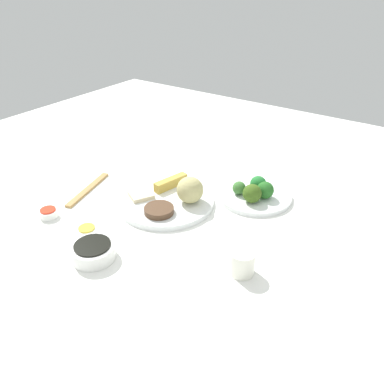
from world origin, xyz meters
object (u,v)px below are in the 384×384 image
(broccoli_plate, at_px, (254,195))
(soy_sauce_bowl, at_px, (93,252))
(sauce_ramekin_sweet_and_sour, at_px, (49,214))
(main_plate, at_px, (165,201))
(chopsticks_pair, at_px, (88,189))
(sauce_ramekin_hot_mustard, at_px, (87,232))
(teacup, at_px, (242,262))

(broccoli_plate, xyz_separation_m, soy_sauce_bowl, (-0.19, -0.48, 0.01))
(sauce_ramekin_sweet_and_sour, bearing_deg, main_plate, 46.92)
(broccoli_plate, height_order, chopsticks_pair, broccoli_plate)
(soy_sauce_bowl, distance_m, chopsticks_pair, 0.34)
(broccoli_plate, distance_m, chopsticks_pair, 0.52)
(broccoli_plate, height_order, soy_sauce_bowl, soy_sauce_bowl)
(sauce_ramekin_sweet_and_sour, bearing_deg, sauce_ramekin_hot_mustard, 0.76)
(sauce_ramekin_sweet_and_sour, relative_size, sauce_ramekin_hot_mustard, 1.00)
(soy_sauce_bowl, relative_size, chopsticks_pair, 0.49)
(main_plate, distance_m, teacup, 0.36)
(main_plate, height_order, soy_sauce_bowl, soy_sauce_bowl)
(soy_sauce_bowl, bearing_deg, broccoli_plate, 68.52)
(sauce_ramekin_hot_mustard, bearing_deg, soy_sauce_bowl, -33.11)
(broccoli_plate, bearing_deg, sauce_ramekin_sweet_and_sour, -134.91)
(broccoli_plate, bearing_deg, sauce_ramekin_hot_mustard, -122.46)
(main_plate, distance_m, sauce_ramekin_hot_mustard, 0.25)
(main_plate, bearing_deg, sauce_ramekin_hot_mustard, -106.54)
(sauce_ramekin_sweet_and_sour, distance_m, chopsticks_pair, 0.17)
(sauce_ramekin_sweet_and_sour, bearing_deg, soy_sauce_bowl, -12.23)
(sauce_ramekin_sweet_and_sour, height_order, chopsticks_pair, sauce_ramekin_sweet_and_sour)
(main_plate, xyz_separation_m, soy_sauce_bowl, (0.01, -0.30, 0.01))
(main_plate, distance_m, soy_sauce_bowl, 0.30)
(sauce_ramekin_sweet_and_sour, bearing_deg, broccoli_plate, 45.09)
(teacup, bearing_deg, sauce_ramekin_hot_mustard, -165.46)
(sauce_ramekin_hot_mustard, height_order, chopsticks_pair, sauce_ramekin_hot_mustard)
(main_plate, bearing_deg, teacup, -22.45)
(chopsticks_pair, bearing_deg, sauce_ramekin_hot_mustard, -42.58)
(soy_sauce_bowl, height_order, teacup, teacup)
(teacup, height_order, chopsticks_pair, teacup)
(chopsticks_pair, bearing_deg, teacup, -5.82)
(broccoli_plate, relative_size, soy_sauce_bowl, 2.12)
(main_plate, bearing_deg, broccoli_plate, 42.84)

